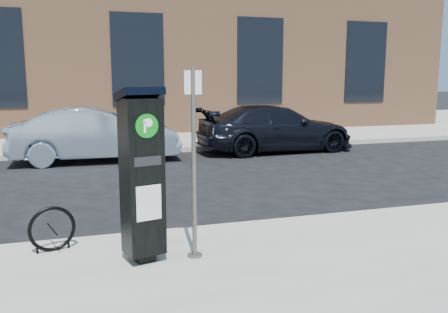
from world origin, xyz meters
name	(u,v)px	position (x,y,z in m)	size (l,w,h in m)	color
ground	(241,232)	(0.00, 0.00, 0.00)	(120.00, 120.00, 0.00)	black
sidewalk_far	(134,131)	(0.00, 14.00, 0.07)	(60.00, 12.00, 0.15)	gray
curb_near	(241,228)	(0.00, -0.02, 0.07)	(60.00, 0.12, 0.16)	#9E9B93
curb_far	(156,151)	(0.00, 8.02, 0.07)	(60.00, 0.12, 0.16)	#9E9B93
building	(124,39)	(0.00, 17.00, 4.15)	(28.00, 10.05, 8.25)	#9A6646
parking_kiosk	(142,174)	(-1.60, -1.06, 1.22)	(0.56, 0.52, 2.08)	black
sign_pole	(194,165)	(-0.99, -1.12, 1.30)	(0.20, 0.18, 2.31)	#5F5954
bike_rack	(52,229)	(-2.67, -0.40, 0.44)	(0.58, 0.20, 0.59)	black
car_silver	(96,135)	(-1.83, 7.10, 0.76)	(1.60, 4.60, 1.51)	#8B9DB1
car_dark	(276,128)	(3.72, 7.32, 0.73)	(2.05, 5.04, 1.46)	black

